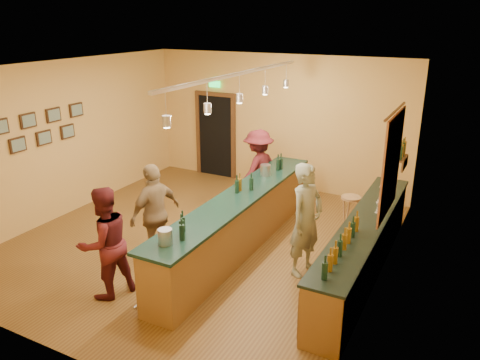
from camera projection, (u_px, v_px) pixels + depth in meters
The scene contains 18 objects.
floor at pixel (202, 240), 8.86m from camera, with size 7.00×7.00×0.00m, color brown.
ceiling at pixel (197, 67), 7.80m from camera, with size 6.50×7.00×0.02m, color silver.
wall_back at pixel (277, 122), 11.26m from camera, with size 6.50×0.02×3.20m, color #DFAF53.
wall_front at pixel (38, 237), 5.40m from camera, with size 6.50×0.02×3.20m, color #DFAF53.
wall_left at pixel (67, 138), 9.74m from camera, with size 0.02×7.00×3.20m, color #DFAF53.
wall_right at pixel (386, 188), 6.91m from camera, with size 0.02×7.00×3.20m, color #DFAF53.
doorway at pixel (216, 134), 12.13m from camera, with size 1.15×0.09×2.48m.
tapestry at pixel (392, 165), 7.17m from camera, with size 0.03×1.40×1.60m, color maroon.
bottle_shelf at pixel (403, 152), 8.51m from camera, with size 0.17×0.55×0.54m.
picture_grid at pixel (36, 129), 8.98m from camera, with size 0.06×2.20×0.70m, color #382111, non-canonical shape.
back_counter at pixel (363, 247), 7.55m from camera, with size 0.60×4.55×1.27m.
tasting_bar at pixel (239, 219), 8.30m from camera, with size 0.74×5.10×1.38m.
pendant_track at pixel (239, 83), 7.52m from camera, with size 0.11×4.60×0.50m.
bartender at pixel (306, 220), 7.45m from camera, with size 0.68×0.45×1.87m, color gray.
customer_a at pixel (105, 243), 6.85m from camera, with size 0.84×0.65×1.73m, color #59191E.
customer_b at pixel (155, 213), 7.86m from camera, with size 1.02×0.42×1.74m, color #997A51.
customer_c at pixel (258, 170), 10.07m from camera, with size 1.14×0.65×1.76m, color #59191E.
bar_stool at pixel (351, 204), 8.92m from camera, with size 0.37×0.37×0.77m.
Camera 1 is at (4.32, -6.75, 4.00)m, focal length 35.00 mm.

